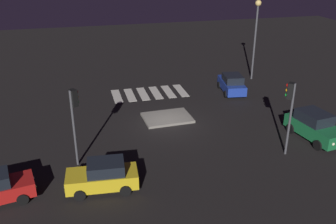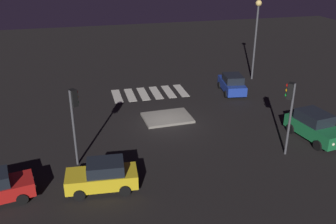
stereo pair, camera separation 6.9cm
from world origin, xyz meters
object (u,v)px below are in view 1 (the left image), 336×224
(traffic_island, at_px, (167,118))
(traffic_light_north, at_px, (74,109))
(car_yellow, at_px, (103,176))
(traffic_light_west, at_px, (290,101))
(car_green, at_px, (315,126))
(street_lamp, at_px, (256,26))
(car_blue, at_px, (232,84))

(traffic_island, height_order, traffic_light_north, traffic_light_north)
(traffic_island, relative_size, traffic_light_north, 0.78)
(car_yellow, xyz_separation_m, traffic_light_north, (1.14, -2.95, 2.70))
(traffic_light_north, xyz_separation_m, traffic_light_west, (-12.29, 1.90, -0.01))
(traffic_island, xyz_separation_m, traffic_light_north, (6.57, 4.87, 3.41))
(car_green, bearing_deg, street_lamp, 164.33)
(car_yellow, distance_m, traffic_light_north, 4.16)
(car_green, xyz_separation_m, traffic_light_west, (3.00, 1.30, 2.59))
(car_yellow, bearing_deg, car_blue, -131.61)
(car_blue, bearing_deg, car_green, -160.99)
(car_yellow, relative_size, car_blue, 0.96)
(car_green, xyz_separation_m, traffic_light_north, (15.29, -0.61, 2.60))
(car_green, bearing_deg, car_yellow, -89.02)
(car_green, distance_m, car_yellow, 14.35)
(traffic_island, distance_m, traffic_light_north, 8.86)
(traffic_island, relative_size, traffic_light_west, 0.79)
(car_green, bearing_deg, traffic_light_north, -100.71)
(car_blue, bearing_deg, traffic_island, 128.39)
(traffic_island, bearing_deg, car_green, 147.88)
(traffic_island, height_order, street_lamp, street_lamp)
(car_green, distance_m, traffic_light_west, 4.17)
(car_green, bearing_deg, traffic_light_west, -75.10)
(car_yellow, bearing_deg, traffic_light_west, -170.13)
(traffic_island, height_order, traffic_light_west, traffic_light_west)
(car_green, height_order, car_yellow, car_green)
(traffic_island, xyz_separation_m, street_lamp, (-10.32, -7.11, 5.03))
(car_green, height_order, car_blue, car_green)
(car_blue, xyz_separation_m, traffic_light_north, (13.45, 8.90, 2.68))
(street_lamp, bearing_deg, traffic_light_north, 35.35)
(traffic_island, distance_m, car_green, 10.33)
(car_blue, relative_size, traffic_light_west, 0.87)
(car_blue, height_order, street_lamp, street_lamp)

